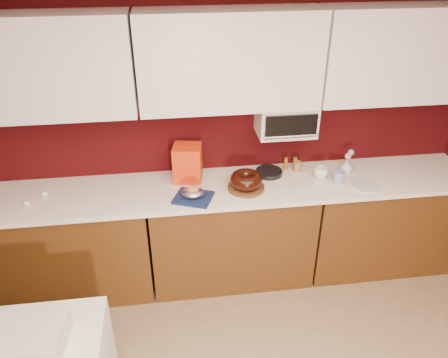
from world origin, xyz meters
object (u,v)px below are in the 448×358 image
at_px(bundt_cake, 246,180).
at_px(pandoro_box, 188,163).
at_px(toaster_oven, 286,119).
at_px(flower_vase, 346,166).
at_px(blue_jar, 339,177).
at_px(newspaper_stack, 27,341).
at_px(coffee_mug, 321,172).
at_px(foil_ham_nest, 193,193).

xyz_separation_m(bundt_cake, pandoro_box, (-0.44, 0.21, 0.07)).
relative_size(toaster_oven, flower_vase, 3.72).
height_order(blue_jar, newspaper_stack, blue_jar).
relative_size(bundt_cake, newspaper_stack, 0.68).
bearing_deg(toaster_oven, newspaper_stack, -139.83).
xyz_separation_m(toaster_oven, newspaper_stack, (-1.71, -1.44, -0.56)).
bearing_deg(coffee_mug, newspaper_stack, -146.82).
distance_m(toaster_oven, bundt_cake, 0.58).
relative_size(coffee_mug, newspaper_stack, 0.30).
bearing_deg(flower_vase, foil_ham_nest, -169.12).
xyz_separation_m(bundt_cake, flower_vase, (0.87, 0.16, -0.02)).
height_order(blue_jar, flower_vase, flower_vase).
relative_size(foil_ham_nest, pandoro_box, 0.57).
height_order(pandoro_box, blue_jar, pandoro_box).
relative_size(flower_vase, newspaper_stack, 0.33).
bearing_deg(newspaper_stack, bundt_cake, 41.56).
bearing_deg(foil_ham_nest, newspaper_stack, -130.15).
bearing_deg(coffee_mug, bundt_cake, -171.40).
distance_m(blue_jar, newspaper_stack, 2.43).
bearing_deg(toaster_oven, pandoro_box, -178.40).
bearing_deg(newspaper_stack, coffee_mug, 33.18).
height_order(toaster_oven, foil_ham_nest, toaster_oven).
height_order(toaster_oven, pandoro_box, toaster_oven).
bearing_deg(pandoro_box, newspaper_stack, -113.62).
height_order(coffee_mug, blue_jar, coffee_mug).
relative_size(blue_jar, newspaper_stack, 0.28).
height_order(bundt_cake, pandoro_box, pandoro_box).
xyz_separation_m(toaster_oven, blue_jar, (0.40, -0.24, -0.42)).
bearing_deg(toaster_oven, flower_vase, -8.15).
height_order(foil_ham_nest, coffee_mug, coffee_mug).
xyz_separation_m(pandoro_box, blue_jar, (1.19, -0.22, -0.10)).
distance_m(pandoro_box, coffee_mug, 1.08).
relative_size(coffee_mug, flower_vase, 0.91).
xyz_separation_m(pandoro_box, coffee_mug, (1.07, -0.12, -0.09)).
bearing_deg(flower_vase, coffee_mug, -165.28).
distance_m(foil_ham_nest, coffee_mug, 1.07).
bearing_deg(flower_vase, pandoro_box, 177.66).
bearing_deg(newspaper_stack, flower_vase, 31.44).
bearing_deg(flower_vase, newspaper_stack, -148.56).
relative_size(toaster_oven, blue_jar, 4.32).
bearing_deg(bundt_cake, blue_jar, -0.32).
height_order(flower_vase, newspaper_stack, flower_vase).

